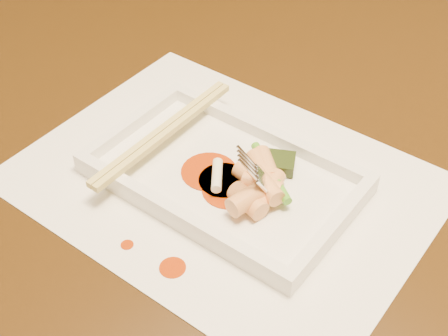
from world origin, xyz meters
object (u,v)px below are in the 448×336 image
Objects in this scene: table at (334,183)px; fork at (299,136)px; plate_base at (224,178)px; chopstick_a at (161,130)px; placemat at (224,182)px.

table is 0.24m from fork.
plate_base is 1.26× the size of chopstick_a.
table is at bearing 74.06° from placemat.
chopstick_a reaches higher than placemat.
plate_base is at bearing -165.58° from fork.
placemat is at bearing -165.58° from fork.
placemat is 1.94× the size of chopstick_a.
placemat is 2.86× the size of fork.
plate_base is at bearing 0.00° from chopstick_a.
fork reaches higher than plate_base.
fork is (0.02, -0.15, 0.18)m from table.
chopstick_a is 0.16m from fork.
plate_base is at bearing 0.00° from placemat.
plate_base is at bearing -105.94° from table.
table is 0.20m from placemat.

